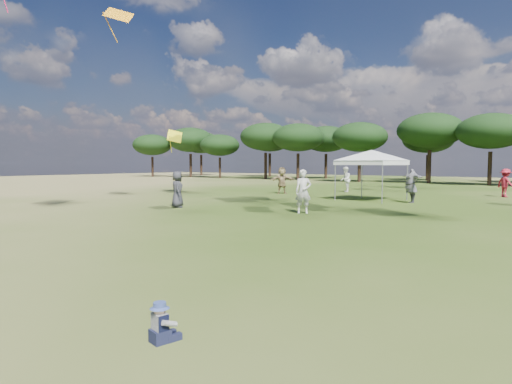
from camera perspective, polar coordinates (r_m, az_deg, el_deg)
tent_left at (r=25.23m, az=15.17°, el=5.15°), size 6.21×6.21×3.17m
toddler at (r=5.43m, az=-12.49°, el=-16.82°), size 0.35×0.38×0.49m
festival_crowd at (r=25.04m, az=25.56°, el=0.68°), size 26.51×21.84×1.89m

